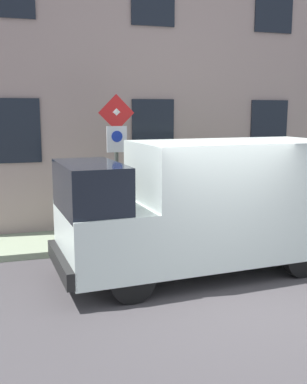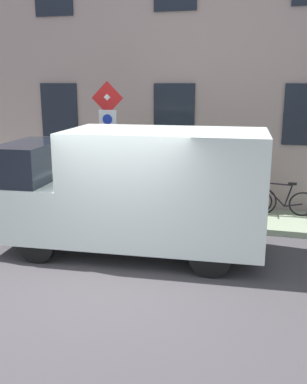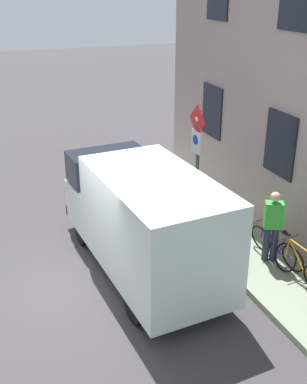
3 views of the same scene
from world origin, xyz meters
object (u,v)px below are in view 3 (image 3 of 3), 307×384
at_px(bicycle_purple, 276,246).
at_px(bicycle_orange, 302,267).
at_px(delivery_van, 143,218).
at_px(pedestrian, 272,224).
at_px(litter_bin, 223,231).
at_px(sign_post_stacked, 197,149).

bearing_deg(bicycle_purple, bicycle_orange, 172.08).
distance_m(delivery_van, pedestrian, 2.92).
bearing_deg(delivery_van, pedestrian, -111.57).
distance_m(delivery_van, litter_bin, 2.17).
bearing_deg(pedestrian, litter_bin, -113.77).
bearing_deg(bicycle_purple, sign_post_stacked, 15.68).
bearing_deg(sign_post_stacked, delivery_van, -146.01).
distance_m(sign_post_stacked, litter_bin, 2.12).
relative_size(delivery_van, pedestrian, 3.17).
relative_size(sign_post_stacked, delivery_van, 0.58).
relative_size(pedestrian, litter_bin, 1.91).
xyz_separation_m(bicycle_orange, bicycle_purple, (-0.00, 0.94, 0.00)).
xyz_separation_m(bicycle_purple, litter_bin, (-0.85, 0.96, 0.08)).
xyz_separation_m(sign_post_stacked, bicycle_purple, (0.98, -2.25, -1.75)).
bearing_deg(bicycle_purple, litter_bin, 33.54).
relative_size(bicycle_orange, bicycle_purple, 1.00).
bearing_deg(delivery_van, litter_bin, -93.94).
height_order(bicycle_purple, litter_bin, litter_bin).
relative_size(sign_post_stacked, bicycle_purple, 1.84).
bearing_deg(bicycle_orange, pedestrian, 1.53).
xyz_separation_m(sign_post_stacked, pedestrian, (0.87, -2.18, -1.19)).
bearing_deg(pedestrian, sign_post_stacked, -131.59).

